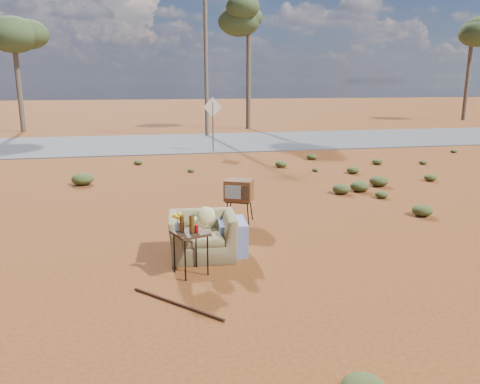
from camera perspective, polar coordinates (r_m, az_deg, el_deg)
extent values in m
plane|color=brown|center=(7.52, -1.01, -8.60)|extent=(140.00, 140.00, 0.00)
cube|color=#565659|center=(22.07, -8.31, 5.94)|extent=(140.00, 7.00, 0.04)
imported|color=olive|center=(7.68, -4.62, -4.42)|extent=(1.13, 0.78, 0.95)
ellipsoid|color=#E5E38C|center=(7.71, -5.02, -3.77)|extent=(0.34, 0.34, 0.20)
ellipsoid|color=#E5E38C|center=(7.44, -4.19, -2.93)|extent=(0.30, 0.15, 0.30)
cube|color=navy|center=(7.88, -0.96, -5.42)|extent=(0.50, 0.73, 0.55)
cube|color=black|center=(9.52, -0.13, -1.07)|extent=(0.59, 0.54, 0.03)
cylinder|color=black|center=(9.47, -1.68, -2.54)|extent=(0.03, 0.03, 0.44)
cylinder|color=black|center=(9.37, 0.98, -2.70)|extent=(0.03, 0.03, 0.44)
cylinder|color=black|center=(9.79, -1.18, -2.00)|extent=(0.03, 0.03, 0.44)
cylinder|color=black|center=(9.70, 1.38, -2.15)|extent=(0.03, 0.03, 0.44)
cube|color=brown|center=(9.47, -0.13, 0.25)|extent=(0.67, 0.61, 0.42)
cube|color=gray|center=(9.27, -0.88, -0.03)|extent=(0.31, 0.15, 0.26)
cube|color=#472D19|center=(9.22, 0.72, -0.11)|extent=(0.12, 0.07, 0.30)
cube|color=#382614|center=(6.92, -6.07, -5.00)|extent=(0.59, 0.59, 0.04)
cylinder|color=black|center=(6.80, -6.69, -8.23)|extent=(0.02, 0.02, 0.64)
cylinder|color=black|center=(6.96, -3.96, -7.66)|extent=(0.02, 0.02, 0.64)
cylinder|color=black|center=(7.11, -8.01, -7.29)|extent=(0.02, 0.02, 0.64)
cylinder|color=black|center=(7.26, -5.37, -6.77)|extent=(0.02, 0.02, 0.64)
cylinder|color=#46250B|center=(6.88, -7.09, -3.96)|extent=(0.06, 0.06, 0.24)
cylinder|color=#46250B|center=(6.81, -5.96, -4.02)|extent=(0.06, 0.06, 0.26)
cylinder|color=#295122|center=(7.00, -5.77, -3.68)|extent=(0.05, 0.05, 0.22)
cylinder|color=#B10E11|center=(6.85, -5.33, -4.51)|extent=(0.06, 0.06, 0.12)
cylinder|color=silver|center=(6.96, -7.61, -4.23)|extent=(0.07, 0.07, 0.13)
ellipsoid|color=yellow|center=(6.92, -7.65, -3.01)|extent=(0.15, 0.15, 0.11)
cylinder|color=#442212|center=(6.25, -7.70, -13.32)|extent=(1.08, 1.14, 0.04)
cylinder|color=brown|center=(19.15, -3.31, 7.90)|extent=(0.06, 0.06, 2.00)
cube|color=silver|center=(19.09, -3.34, 10.29)|extent=(0.78, 0.04, 0.78)
cylinder|color=brown|center=(29.63, -25.44, 12.46)|extent=(0.28, 0.28, 6.00)
ellipsoid|color=#43562C|center=(29.75, -25.94, 17.26)|extent=(3.20, 3.20, 2.20)
cylinder|color=brown|center=(28.57, 1.05, 14.73)|extent=(0.28, 0.28, 7.00)
ellipsoid|color=#43562C|center=(28.80, 1.08, 20.71)|extent=(3.20, 3.20, 2.20)
cylinder|color=brown|center=(38.66, 26.02, 12.69)|extent=(0.28, 0.28, 6.50)
ellipsoid|color=#43562C|center=(38.79, 26.45, 16.73)|extent=(3.20, 3.20, 2.20)
cylinder|color=brown|center=(24.61, -4.17, 16.08)|extent=(0.20, 0.20, 8.00)
ellipsoid|color=#465123|center=(10.75, 21.33, -2.08)|extent=(0.44, 0.44, 0.24)
ellipsoid|color=#465123|center=(13.72, -18.65, 1.52)|extent=(0.60, 0.60, 0.33)
ellipsoid|color=#465123|center=(14.61, 22.19, 1.65)|extent=(0.36, 0.36, 0.20)
ellipsoid|color=#465123|center=(15.75, 5.04, 3.42)|extent=(0.40, 0.40, 0.22)
ellipsoid|color=#465123|center=(16.58, -12.30, 3.57)|extent=(0.30, 0.30, 0.17)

